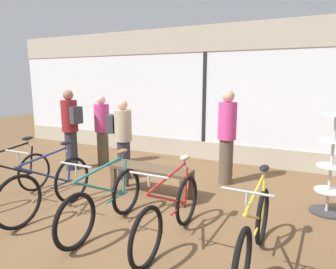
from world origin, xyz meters
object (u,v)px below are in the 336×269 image
at_px(bicycle_center, 104,202).
at_px(display_bench, 151,173).
at_px(bicycle_far_left, 10,178).
at_px(bicycle_right, 170,213).
at_px(customer_mid_floor, 122,137).
at_px(bicycle_left, 48,187).
at_px(customer_near_rack, 227,135).
at_px(customer_by_window, 102,129).
at_px(bicycle_far_right, 254,233).
at_px(accessory_rack, 331,171).
at_px(customer_near_bench, 71,127).

relative_size(bicycle_center, display_bench, 1.24).
height_order(bicycle_far_left, bicycle_right, same).
xyz_separation_m(bicycle_center, customer_mid_floor, (-0.98, 1.81, 0.47)).
relative_size(bicycle_left, customer_near_rack, 0.97).
distance_m(customer_near_rack, customer_by_window, 2.91).
bearing_deg(bicycle_right, bicycle_far_right, -1.17).
bearing_deg(bicycle_far_right, bicycle_far_left, -180.00).
distance_m(bicycle_left, display_bench, 1.63).
bearing_deg(bicycle_right, bicycle_center, -174.72).
height_order(bicycle_far_left, bicycle_left, bicycle_left).
distance_m(bicycle_far_right, accessory_rack, 1.98).
bearing_deg(bicycle_center, bicycle_far_left, 178.14).
bearing_deg(bicycle_center, bicycle_far_right, 1.93).
xyz_separation_m(display_bench, customer_near_bench, (-2.32, 0.54, 0.53)).
bearing_deg(customer_near_rack, bicycle_right, -90.42).
distance_m(bicycle_far_left, accessory_rack, 5.01).
distance_m(customer_mid_floor, customer_near_bench, 1.35).
distance_m(bicycle_center, customer_near_rack, 2.68).
distance_m(customer_by_window, customer_near_bench, 0.72).
relative_size(bicycle_right, customer_near_rack, 0.99).
xyz_separation_m(display_bench, customer_mid_floor, (-0.97, 0.54, 0.43)).
height_order(bicycle_center, bicycle_right, bicycle_center).
bearing_deg(accessory_rack, customer_near_bench, -179.21).
relative_size(customer_near_rack, customer_near_bench, 1.02).
relative_size(display_bench, customer_mid_floor, 0.89).
relative_size(bicycle_center, accessory_rack, 1.10).
height_order(customer_near_rack, customer_near_bench, customer_near_rack).
xyz_separation_m(bicycle_far_left, customer_near_bench, (-0.33, 1.74, 0.56)).
height_order(bicycle_center, customer_mid_floor, customer_mid_floor).
bearing_deg(customer_by_window, bicycle_right, -38.88).
bearing_deg(customer_near_rack, customer_mid_floor, -161.74).
bearing_deg(customer_by_window, bicycle_far_left, -90.71).
bearing_deg(customer_near_bench, display_bench, -13.05).
height_order(bicycle_far_right, customer_near_rack, customer_near_rack).
bearing_deg(customer_near_rack, bicycle_left, -128.84).
bearing_deg(customer_near_bench, bicycle_right, -27.89).
bearing_deg(customer_mid_floor, bicycle_left, -91.59).
bearing_deg(bicycle_left, display_bench, 51.39).
distance_m(bicycle_right, bicycle_far_right, 1.01).
relative_size(bicycle_far_right, customer_mid_floor, 1.11).
height_order(bicycle_center, customer_near_bench, customer_near_bench).
bearing_deg(bicycle_left, customer_by_window, 111.14).
bearing_deg(bicycle_left, bicycle_right, 2.63).
xyz_separation_m(bicycle_far_left, bicycle_right, (2.92, 0.02, -0.01)).
height_order(bicycle_left, customer_mid_floor, customer_mid_floor).
distance_m(accessory_rack, display_bench, 2.76).
height_order(accessory_rack, customer_by_window, customer_by_window).
xyz_separation_m(accessory_rack, customer_by_window, (-4.63, 0.54, 0.19)).
height_order(bicycle_far_left, bicycle_far_right, same).
distance_m(bicycle_left, customer_near_rack, 3.19).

